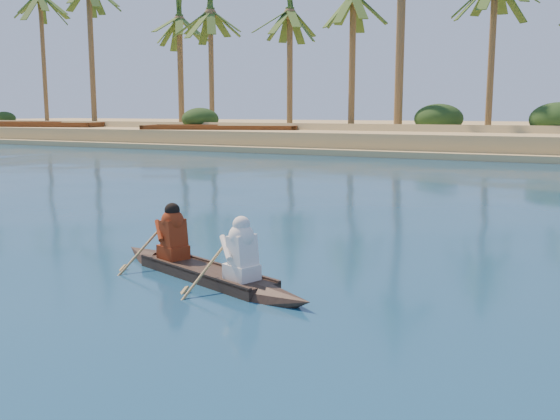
% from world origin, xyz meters
% --- Properties ---
extents(ground, '(160.00, 160.00, 0.00)m').
position_xyz_m(ground, '(0.00, 0.00, 0.00)').
color(ground, '#0C324F').
rests_on(ground, ground).
extents(sandy_embankment, '(150.00, 51.00, 1.50)m').
position_xyz_m(sandy_embankment, '(0.00, 46.89, 0.53)').
color(sandy_embankment, tan).
rests_on(sandy_embankment, ground).
extents(palm_grove, '(110.00, 14.00, 16.00)m').
position_xyz_m(palm_grove, '(0.00, 35.00, 8.00)').
color(palm_grove, '#33561E').
rests_on(palm_grove, ground).
extents(shrub_cluster, '(100.00, 6.00, 2.40)m').
position_xyz_m(shrub_cluster, '(0.00, 31.50, 1.20)').
color(shrub_cluster, '#183312').
rests_on(shrub_cluster, ground).
extents(canoe, '(4.60, 2.13, 1.28)m').
position_xyz_m(canoe, '(8.00, -4.00, 0.25)').
color(canoe, '#35271D').
rests_on(canoe, ground).
extents(barge_left, '(12.54, 6.54, 1.99)m').
position_xyz_m(barge_left, '(-29.85, 26.42, 0.70)').
color(barge_left, '#623215').
rests_on(barge_left, ground).
extents(barge_mid, '(11.90, 7.28, 1.88)m').
position_xyz_m(barge_mid, '(-11.58, 27.00, 0.66)').
color(barge_mid, '#623215').
rests_on(barge_mid, ground).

